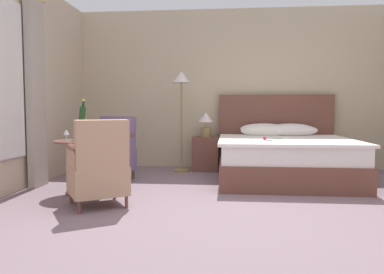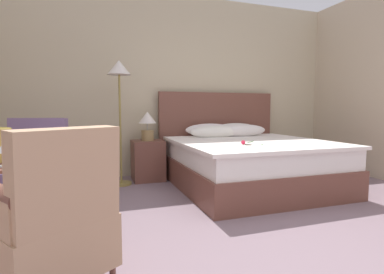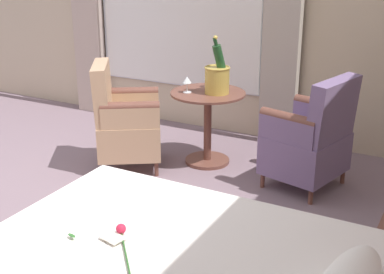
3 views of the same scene
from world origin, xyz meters
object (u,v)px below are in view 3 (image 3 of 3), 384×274
(side_table_round, at_px, (208,120))
(champagne_bucket, at_px, (217,76))
(wine_glass_near_bucket, at_px, (208,76))
(armchair_by_window, at_px, (311,140))
(wine_glass_near_edge, at_px, (187,81))
(armchair_facing_bed, at_px, (124,122))

(side_table_round, bearing_deg, champagne_bucket, 97.50)
(wine_glass_near_bucket, distance_m, armchair_by_window, 1.13)
(wine_glass_near_edge, xyz_separation_m, armchair_facing_bed, (0.33, -0.45, -0.35))
(side_table_round, distance_m, armchair_facing_bed, 0.74)
(armchair_by_window, relative_size, armchair_facing_bed, 1.00)
(wine_glass_near_bucket, bearing_deg, armchair_facing_bed, -42.08)
(champagne_bucket, bearing_deg, wine_glass_near_bucket, -131.01)
(armchair_facing_bed, bearing_deg, armchair_by_window, 102.54)
(champagne_bucket, distance_m, wine_glass_near_bucket, 0.23)
(side_table_round, distance_m, champagne_bucket, 0.42)
(wine_glass_near_bucket, height_order, armchair_facing_bed, armchair_facing_bed)
(champagne_bucket, distance_m, armchair_facing_bed, 0.91)
(wine_glass_near_edge, bearing_deg, armchair_facing_bed, -54.09)
(wine_glass_near_bucket, relative_size, armchair_by_window, 0.15)
(champagne_bucket, xyz_separation_m, armchair_by_window, (0.09, 0.88, -0.40))
(side_table_round, relative_size, wine_glass_near_bucket, 4.75)
(side_table_round, height_order, wine_glass_near_edge, wine_glass_near_edge)
(armchair_by_window, bearing_deg, champagne_bucket, -95.74)
(champagne_bucket, distance_m, wine_glass_near_edge, 0.27)
(wine_glass_near_bucket, xyz_separation_m, armchair_facing_bed, (0.58, -0.53, -0.35))
(wine_glass_near_edge, bearing_deg, wine_glass_near_bucket, 163.91)
(champagne_bucket, height_order, wine_glass_near_edge, champagne_bucket)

